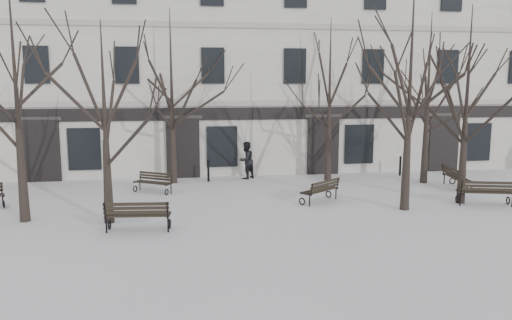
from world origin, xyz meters
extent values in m
plane|color=silver|center=(0.00, 0.00, 0.00)|extent=(100.00, 100.00, 0.00)
cube|color=beige|center=(0.00, 13.00, 5.50)|extent=(40.00, 10.00, 11.00)
cube|color=#9F9992|center=(0.00, 7.97, 3.60)|extent=(40.00, 0.12, 0.25)
cube|color=#9F9992|center=(0.00, 7.97, 7.30)|extent=(40.00, 0.12, 0.25)
cube|color=black|center=(0.00, 7.96, 3.10)|extent=(40.00, 0.10, 0.60)
cube|color=black|center=(-10.00, 7.94, 1.45)|extent=(1.60, 0.22, 2.90)
cube|color=#2D2B28|center=(-10.00, 7.90, 2.95)|extent=(1.90, 0.08, 0.18)
cube|color=black|center=(-8.10, 7.95, 1.50)|extent=(1.50, 0.14, 2.00)
cube|color=black|center=(-3.50, 7.94, 1.45)|extent=(1.60, 0.22, 2.90)
cube|color=#2D2B28|center=(-3.50, 7.90, 2.95)|extent=(1.90, 0.08, 0.18)
cube|color=black|center=(-1.60, 7.95, 1.50)|extent=(1.50, 0.14, 2.00)
cube|color=black|center=(3.50, 7.94, 1.45)|extent=(1.60, 0.22, 2.90)
cube|color=#2D2B28|center=(3.50, 7.90, 2.95)|extent=(1.90, 0.08, 0.18)
cube|color=black|center=(5.40, 7.95, 1.50)|extent=(1.50, 0.14, 2.00)
cube|color=black|center=(10.00, 7.94, 1.45)|extent=(1.60, 0.22, 2.90)
cube|color=#2D2B28|center=(10.00, 7.90, 2.95)|extent=(1.90, 0.08, 0.18)
cube|color=black|center=(11.90, 7.95, 1.50)|extent=(1.50, 0.14, 2.00)
cube|color=black|center=(-10.00, 7.95, 5.40)|extent=(1.10, 0.14, 1.70)
cube|color=black|center=(-6.00, 7.95, 5.40)|extent=(1.10, 0.14, 1.70)
cube|color=black|center=(-2.00, 7.95, 5.40)|extent=(1.10, 0.14, 1.70)
cube|color=black|center=(2.00, 7.95, 5.40)|extent=(1.10, 0.14, 1.70)
cube|color=black|center=(6.00, 7.95, 5.40)|extent=(1.10, 0.14, 1.70)
cube|color=black|center=(10.00, 7.95, 5.40)|extent=(1.10, 0.14, 1.70)
cone|color=black|center=(-8.76, 0.82, 1.71)|extent=(0.34, 0.34, 3.42)
cone|color=black|center=(-5.95, 0.26, 1.37)|extent=(0.34, 0.34, 2.74)
cone|color=black|center=(4.48, 0.48, 1.73)|extent=(0.34, 0.34, 3.47)
cone|color=black|center=(7.06, 1.14, 1.55)|extent=(0.34, 0.34, 3.11)
cone|color=black|center=(-3.95, 6.72, 1.65)|extent=(0.34, 0.34, 3.30)
cone|color=black|center=(3.30, 6.34, 1.58)|extent=(0.34, 0.34, 3.16)
cone|color=black|center=(7.51, 5.05, 1.61)|extent=(0.34, 0.34, 3.23)
torus|color=black|center=(-10.10, 2.84, 0.14)|extent=(0.16, 0.29, 0.29)
cylinder|color=black|center=(-10.24, 3.17, 0.23)|extent=(0.05, 0.05, 0.45)
cube|color=black|center=(-10.17, 3.01, 0.45)|extent=(0.27, 0.52, 0.05)
cylinder|color=black|center=(-10.27, 3.25, 0.65)|extent=(0.09, 0.15, 0.50)
torus|color=black|center=(-3.95, -0.73, 0.16)|extent=(0.08, 0.33, 0.32)
cylinder|color=black|center=(-3.99, -1.13, 0.25)|extent=(0.06, 0.06, 0.50)
cube|color=black|center=(-3.97, -0.93, 0.50)|extent=(0.11, 0.61, 0.06)
torus|color=black|center=(-5.83, -0.56, 0.16)|extent=(0.08, 0.33, 0.32)
cylinder|color=black|center=(-5.86, -0.96, 0.25)|extent=(0.06, 0.06, 0.50)
cube|color=black|center=(-5.85, -0.76, 0.50)|extent=(0.11, 0.61, 0.06)
cube|color=black|center=(-4.89, -0.61, 0.52)|extent=(2.00, 0.28, 0.04)
cube|color=black|center=(-4.90, -0.76, 0.52)|extent=(2.00, 0.28, 0.04)
cube|color=black|center=(-4.91, -0.91, 0.52)|extent=(2.00, 0.28, 0.04)
cube|color=black|center=(-4.93, -1.07, 0.52)|extent=(2.00, 0.28, 0.04)
cube|color=black|center=(-4.93, -1.11, 0.66)|extent=(1.99, 0.22, 0.10)
cube|color=black|center=(-4.93, -1.14, 0.80)|extent=(1.99, 0.22, 0.10)
cube|color=black|center=(-4.94, -1.16, 0.93)|extent=(1.99, 0.22, 0.10)
cylinder|color=black|center=(-4.00, -1.22, 0.72)|extent=(0.06, 0.16, 0.55)
cylinder|color=black|center=(-5.87, -1.05, 0.72)|extent=(0.06, 0.16, 0.55)
torus|color=black|center=(8.70, 0.63, 0.15)|extent=(0.13, 0.32, 0.32)
cylinder|color=black|center=(8.61, 0.24, 0.25)|extent=(0.06, 0.06, 0.50)
cube|color=black|center=(8.66, 0.43, 0.50)|extent=(0.20, 0.60, 0.06)
torus|color=black|center=(6.89, 1.09, 0.15)|extent=(0.13, 0.32, 0.32)
cylinder|color=black|center=(6.79, 0.70, 0.25)|extent=(0.06, 0.06, 0.50)
cube|color=black|center=(6.84, 0.90, 0.50)|extent=(0.20, 0.60, 0.06)
cube|color=black|center=(7.81, 0.90, 0.52)|extent=(1.95, 0.59, 0.04)
cube|color=black|center=(7.77, 0.75, 0.52)|extent=(1.95, 0.59, 0.04)
cube|color=black|center=(7.73, 0.60, 0.52)|extent=(1.95, 0.59, 0.04)
cube|color=black|center=(7.69, 0.45, 0.52)|extent=(1.95, 0.59, 0.04)
cube|color=black|center=(7.68, 0.41, 0.66)|extent=(1.93, 0.53, 0.10)
cube|color=black|center=(7.68, 0.39, 0.79)|extent=(1.93, 0.53, 0.10)
cube|color=black|center=(7.67, 0.36, 0.93)|extent=(1.93, 0.53, 0.10)
cylinder|color=black|center=(6.77, 0.62, 0.72)|extent=(0.08, 0.16, 0.55)
torus|color=black|center=(-5.55, 4.99, 0.13)|extent=(0.18, 0.25, 0.27)
cylinder|color=black|center=(-5.37, 5.27, 0.21)|extent=(0.05, 0.05, 0.42)
cube|color=black|center=(-5.46, 5.13, 0.42)|extent=(0.31, 0.46, 0.05)
torus|color=black|center=(-4.20, 4.16, 0.13)|extent=(0.18, 0.25, 0.27)
cylinder|color=black|center=(-4.03, 4.44, 0.21)|extent=(0.05, 0.05, 0.42)
cube|color=black|center=(-4.11, 4.30, 0.42)|extent=(0.31, 0.46, 0.05)
cube|color=black|center=(-4.89, 4.54, 0.44)|extent=(1.47, 0.95, 0.03)
cube|color=black|center=(-4.83, 4.65, 0.44)|extent=(1.47, 0.95, 0.03)
cube|color=black|center=(-4.76, 4.76, 0.44)|extent=(1.47, 0.95, 0.03)
cube|color=black|center=(-4.69, 4.87, 0.44)|extent=(1.47, 0.95, 0.03)
cube|color=black|center=(-4.67, 4.90, 0.56)|extent=(1.44, 0.91, 0.08)
cube|color=black|center=(-4.66, 4.92, 0.67)|extent=(1.44, 0.91, 0.08)
cube|color=black|center=(-4.65, 4.94, 0.78)|extent=(1.44, 0.91, 0.08)
cylinder|color=black|center=(-5.33, 5.33, 0.60)|extent=(0.10, 0.13, 0.46)
cylinder|color=black|center=(-3.99, 4.50, 0.60)|extent=(0.10, 0.13, 0.46)
torus|color=black|center=(2.28, 2.73, 0.14)|extent=(0.22, 0.26, 0.29)
cylinder|color=black|center=(2.50, 2.45, 0.23)|extent=(0.05, 0.05, 0.45)
cube|color=black|center=(2.39, 2.59, 0.45)|extent=(0.38, 0.47, 0.05)
torus|color=black|center=(0.94, 1.69, 0.14)|extent=(0.22, 0.26, 0.29)
cylinder|color=black|center=(1.16, 1.41, 0.23)|extent=(0.05, 0.05, 0.45)
cube|color=black|center=(1.05, 1.55, 0.45)|extent=(0.38, 0.47, 0.05)
cube|color=black|center=(1.58, 2.24, 0.47)|extent=(1.48, 1.18, 0.04)
cube|color=black|center=(1.67, 2.13, 0.47)|extent=(1.48, 1.18, 0.04)
cube|color=black|center=(1.75, 2.02, 0.47)|extent=(1.48, 1.18, 0.04)
cube|color=black|center=(1.84, 1.91, 0.47)|extent=(1.48, 1.18, 0.04)
cube|color=black|center=(1.86, 1.88, 0.60)|extent=(1.44, 1.13, 0.09)
cube|color=black|center=(1.88, 1.86, 0.72)|extent=(1.44, 1.13, 0.09)
cube|color=black|center=(1.89, 1.85, 0.84)|extent=(1.44, 1.13, 0.09)
cylinder|color=black|center=(2.55, 2.39, 0.65)|extent=(0.12, 0.14, 0.50)
cylinder|color=black|center=(1.21, 1.34, 0.65)|extent=(0.12, 0.14, 0.50)
torus|color=black|center=(8.41, 2.76, 0.15)|extent=(0.31, 0.10, 0.31)
cylinder|color=black|center=(8.03, 2.81, 0.24)|extent=(0.05, 0.05, 0.48)
cube|color=black|center=(8.22, 2.79, 0.48)|extent=(0.58, 0.13, 0.05)
torus|color=black|center=(8.66, 4.54, 0.15)|extent=(0.31, 0.10, 0.31)
cylinder|color=black|center=(8.29, 4.60, 0.24)|extent=(0.05, 0.05, 0.48)
cube|color=black|center=(8.47, 4.57, 0.48)|extent=(0.58, 0.13, 0.05)
cube|color=black|center=(8.58, 3.65, 0.50)|extent=(0.36, 1.90, 0.04)
cube|color=black|center=(8.43, 3.67, 0.50)|extent=(0.36, 1.90, 0.04)
cube|color=black|center=(8.28, 3.69, 0.50)|extent=(0.36, 1.90, 0.04)
cube|color=black|center=(8.14, 3.71, 0.50)|extent=(0.36, 1.90, 0.04)
cube|color=black|center=(8.10, 3.71, 0.64)|extent=(0.31, 1.89, 0.10)
cube|color=black|center=(8.07, 3.72, 0.76)|extent=(0.31, 1.89, 0.10)
cube|color=black|center=(8.05, 3.72, 0.89)|extent=(0.31, 1.89, 0.10)
cylinder|color=black|center=(7.95, 2.83, 0.69)|extent=(0.16, 0.06, 0.53)
cylinder|color=black|center=(8.20, 4.61, 0.69)|extent=(0.16, 0.06, 0.53)
cylinder|color=black|center=(-2.34, 6.80, 0.47)|extent=(0.11, 0.11, 0.94)
sphere|color=black|center=(-2.34, 6.80, 0.96)|extent=(0.13, 0.13, 0.13)
cylinder|color=black|center=(7.22, 6.95, 0.45)|extent=(0.11, 0.11, 0.91)
sphere|color=black|center=(7.22, 6.95, 0.93)|extent=(0.13, 0.13, 0.13)
imported|color=black|center=(-0.50, 7.24, 0.00)|extent=(1.11, 1.09, 1.80)
camera|label=1|loc=(-3.45, -16.29, 4.56)|focal=35.00mm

